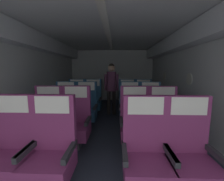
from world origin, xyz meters
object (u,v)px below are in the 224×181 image
object	(u,v)px
seat_d_left_aisle	(93,100)
seat_d_left_window	(77,100)
seat_a_left_window	(11,151)
seat_d_right_window	(127,101)
seat_a_right_aisle	(189,155)
seat_c_left_aisle	(86,108)
seat_b_right_aisle	(163,123)
seat_b_right_window	(135,123)
seat_a_right_window	(146,154)
seat_d_right_aisle	(144,101)
seat_c_right_window	(130,109)
flight_attendant	(111,84)
seat_c_left_window	(66,108)
seat_b_left_aisle	(76,122)
seat_a_left_aisle	(51,152)
seat_c_right_aisle	(150,109)
seat_b_left_window	(48,122)

from	to	relation	value
seat_d_left_aisle	seat_d_left_window	bearing A→B (deg)	-178.93
seat_a_left_window	seat_d_right_window	xyz separation A→B (m)	(1.55, 2.78, 0.00)
seat_a_right_aisle	seat_c_left_aisle	xyz separation A→B (m)	(-1.53, 1.89, 0.00)
seat_a_right_aisle	seat_b_right_aisle	bearing A→B (deg)	89.05
seat_b_right_window	seat_d_left_window	size ratio (longest dim) A/B	1.00
seat_a_right_window	seat_d_right_aisle	xyz separation A→B (m)	(0.49, 2.81, 0.00)
seat_c_right_window	flight_attendant	world-z (taller)	flight_attendant
seat_a_left_window	seat_a_right_window	size ratio (longest dim) A/B	1.00
seat_c_left_window	seat_d_left_aisle	world-z (taller)	same
seat_b_left_aisle	seat_d_right_aisle	distance (m)	2.41
seat_a_left_window	seat_c_left_window	bearing A→B (deg)	90.25
seat_a_left_aisle	seat_d_left_window	bearing A→B (deg)	99.86
seat_d_right_window	seat_c_right_aisle	bearing A→B (deg)	-62.97
seat_b_left_aisle	seat_d_left_window	distance (m)	1.92
seat_c_left_window	seat_d_left_aisle	distance (m)	1.08
seat_b_left_aisle	seat_d_left_window	world-z (taller)	same
seat_a_left_window	seat_a_right_aisle	size ratio (longest dim) A/B	1.00
seat_c_right_window	seat_d_left_aisle	xyz separation A→B (m)	(-1.04, 0.93, 0.00)
seat_b_left_window	flight_attendant	xyz separation A→B (m)	(1.06, 1.94, 0.51)
seat_b_right_window	seat_c_left_window	bearing A→B (deg)	149.23
seat_b_left_aisle	seat_d_left_aisle	world-z (taller)	same
seat_b_left_window	seat_b_right_aisle	distance (m)	2.04
seat_a_right_aisle	seat_c_right_aisle	bearing A→B (deg)	89.95
seat_a_right_window	seat_d_right_window	xyz separation A→B (m)	(-0.00, 2.81, 0.00)
seat_c_left_window	seat_d_right_aisle	bearing A→B (deg)	24.64
seat_b_right_window	seat_d_left_aisle	distance (m)	2.14
seat_c_right_aisle	seat_a_left_aisle	bearing A→B (deg)	-129.65
seat_c_left_window	seat_d_left_aisle	bearing A→B (deg)	61.78
seat_c_left_window	seat_c_right_aisle	bearing A→B (deg)	-0.24
seat_b_left_window	seat_c_right_window	bearing A→B (deg)	31.73
seat_a_right_window	seat_d_right_window	world-z (taller)	same
seat_c_right_window	seat_d_right_aisle	size ratio (longest dim) A/B	1.00
seat_c_left_aisle	seat_d_left_window	size ratio (longest dim) A/B	1.00
seat_c_left_window	seat_c_right_window	xyz separation A→B (m)	(1.55, 0.02, 0.00)
seat_b_right_aisle	seat_c_left_aisle	xyz separation A→B (m)	(-1.55, 0.94, 0.00)
seat_d_left_aisle	seat_b_left_window	bearing A→B (deg)	-104.88
seat_c_left_aisle	seat_c_right_aisle	size ratio (longest dim) A/B	1.00
seat_a_left_aisle	seat_c_right_window	world-z (taller)	same
seat_d_right_aisle	seat_a_left_aisle	bearing A→B (deg)	-118.98
seat_a_left_window	seat_d_right_aisle	world-z (taller)	same
seat_a_right_window	seat_b_left_window	distance (m)	1.81
seat_b_left_aisle	seat_c_right_window	distance (m)	1.40
seat_d_left_aisle	seat_c_left_window	bearing A→B (deg)	-118.22
seat_d_left_window	seat_c_right_window	bearing A→B (deg)	-30.93
seat_b_right_window	seat_c_right_aisle	bearing A→B (deg)	62.12
seat_c_right_aisle	seat_d_left_aisle	bearing A→B (deg)	147.86
seat_a_left_aisle	seat_b_right_aisle	size ratio (longest dim) A/B	1.00
seat_a_right_window	seat_b_right_window	xyz separation A→B (m)	(-0.01, 0.95, 0.00)
seat_a_left_window	seat_b_right_window	xyz separation A→B (m)	(1.54, 0.93, 0.00)
seat_b_left_aisle	seat_a_right_window	bearing A→B (deg)	-42.39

